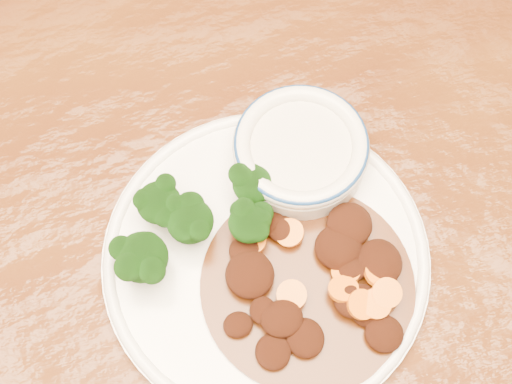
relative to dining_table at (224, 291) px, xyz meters
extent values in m
cube|color=#592F0F|center=(0.00, 0.00, 0.06)|extent=(1.55, 0.99, 0.04)
cylinder|color=white|center=(0.04, 0.00, 0.09)|extent=(0.30, 0.30, 0.01)
torus|color=white|center=(0.04, 0.00, 0.09)|extent=(0.30, 0.30, 0.01)
cylinder|color=#739E51|center=(-0.02, 0.03, 0.10)|extent=(0.01, 0.01, 0.02)
ellipsoid|color=black|center=(-0.02, 0.03, 0.12)|extent=(0.04, 0.04, 0.03)
cylinder|color=#739E51|center=(-0.04, 0.06, 0.10)|extent=(0.01, 0.01, 0.02)
ellipsoid|color=black|center=(-0.04, 0.06, 0.12)|extent=(0.04, 0.04, 0.03)
cylinder|color=#739E51|center=(-0.06, 0.01, 0.10)|extent=(0.01, 0.01, 0.02)
ellipsoid|color=black|center=(-0.06, 0.01, 0.13)|extent=(0.05, 0.05, 0.04)
cylinder|color=#739E51|center=(0.04, 0.06, 0.10)|extent=(0.01, 0.01, 0.02)
ellipsoid|color=black|center=(0.04, 0.06, 0.12)|extent=(0.04, 0.04, 0.03)
cylinder|color=#739E51|center=(0.03, 0.02, 0.10)|extent=(0.01, 0.01, 0.02)
ellipsoid|color=black|center=(0.03, 0.02, 0.12)|extent=(0.04, 0.04, 0.03)
cylinder|color=#441C07|center=(0.07, -0.04, 0.10)|extent=(0.19, 0.19, 0.00)
ellipsoid|color=black|center=(0.03, -0.06, 0.11)|extent=(0.02, 0.03, 0.01)
ellipsoid|color=black|center=(0.02, 0.00, 0.11)|extent=(0.03, 0.03, 0.01)
ellipsoid|color=black|center=(0.04, -0.07, 0.11)|extent=(0.04, 0.03, 0.02)
ellipsoid|color=black|center=(0.11, -0.04, 0.11)|extent=(0.03, 0.02, 0.01)
ellipsoid|color=black|center=(0.13, -0.10, 0.10)|extent=(0.03, 0.03, 0.02)
ellipsoid|color=black|center=(0.02, -0.02, 0.11)|extent=(0.04, 0.05, 0.02)
ellipsoid|color=black|center=(0.12, 0.01, 0.11)|extent=(0.02, 0.02, 0.01)
ellipsoid|color=black|center=(0.00, -0.06, 0.10)|extent=(0.03, 0.02, 0.01)
ellipsoid|color=black|center=(0.11, -0.06, 0.11)|extent=(0.03, 0.03, 0.02)
ellipsoid|color=black|center=(0.12, -0.06, 0.10)|extent=(0.02, 0.02, 0.01)
ellipsoid|color=black|center=(0.04, -0.07, 0.11)|extent=(0.02, 0.03, 0.01)
ellipsoid|color=black|center=(0.12, -0.08, 0.10)|extent=(0.03, 0.02, 0.01)
ellipsoid|color=black|center=(0.14, -0.04, 0.11)|extent=(0.04, 0.04, 0.02)
ellipsoid|color=black|center=(0.06, -0.09, 0.10)|extent=(0.03, 0.04, 0.02)
ellipsoid|color=black|center=(0.03, -0.09, 0.10)|extent=(0.03, 0.03, 0.02)
ellipsoid|color=black|center=(0.12, 0.00, 0.11)|extent=(0.04, 0.04, 0.02)
ellipsoid|color=black|center=(0.05, 0.02, 0.10)|extent=(0.03, 0.02, 0.01)
ellipsoid|color=black|center=(0.11, -0.02, 0.11)|extent=(0.04, 0.04, 0.02)
ellipsoid|color=black|center=(0.11, -0.01, 0.11)|extent=(0.04, 0.04, 0.02)
ellipsoid|color=black|center=(0.06, 0.02, 0.11)|extent=(0.03, 0.03, 0.01)
cylinder|color=#DA600B|center=(0.10, -0.05, 0.11)|extent=(0.04, 0.04, 0.02)
cylinder|color=#DA600B|center=(0.06, -0.05, 0.11)|extent=(0.03, 0.03, 0.01)
cylinder|color=#DA600B|center=(0.12, -0.07, 0.11)|extent=(0.03, 0.03, 0.01)
cylinder|color=#DA600B|center=(0.13, -0.05, 0.11)|extent=(0.03, 0.03, 0.01)
cylinder|color=#DA600B|center=(0.03, 0.01, 0.11)|extent=(0.04, 0.04, 0.01)
cylinder|color=#DA600B|center=(0.07, 0.01, 0.11)|extent=(0.04, 0.04, 0.01)
cylinder|color=#DA600B|center=(0.11, -0.07, 0.11)|extent=(0.03, 0.03, 0.01)
cylinder|color=#DA600B|center=(0.11, -0.04, 0.11)|extent=(0.04, 0.04, 0.01)
cylinder|color=#DA600B|center=(0.14, -0.07, 0.11)|extent=(0.04, 0.04, 0.01)
cylinder|color=silver|center=(0.10, 0.08, 0.10)|extent=(0.13, 0.13, 0.04)
cylinder|color=beige|center=(0.10, 0.08, 0.12)|extent=(0.10, 0.10, 0.01)
torus|color=silver|center=(0.10, 0.08, 0.13)|extent=(0.13, 0.13, 0.02)
torus|color=navy|center=(0.10, 0.08, 0.13)|extent=(0.12, 0.12, 0.01)
camera|label=1|loc=(-0.01, -0.20, 0.71)|focal=50.00mm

